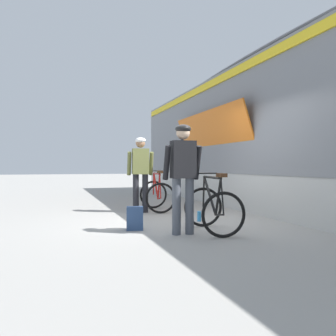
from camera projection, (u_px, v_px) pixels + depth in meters
The scene contains 8 objects.
ground_plane at pixel (189, 222), 6.96m from camera, with size 80.00×80.00×0.00m, color #A09E99.
train_car at pixel (316, 128), 8.25m from camera, with size 3.31×17.98×3.88m.
cyclist_near_in_olive at pixel (140, 168), 8.35m from camera, with size 0.64×0.35×1.76m.
cyclist_far_in_dark at pixel (183, 169), 5.71m from camera, with size 0.62×0.32×1.76m.
bicycle_near_red at pixel (157, 194), 8.69m from camera, with size 0.82×1.14×0.99m.
bicycle_far_black at pixel (213, 208), 5.92m from camera, with size 0.82×1.14×0.99m.
backpack_on_platform at pixel (135, 218), 6.10m from camera, with size 0.28×0.18×0.40m, color navy.
water_bottle_near_the_bikes at pixel (199, 216), 7.05m from camera, with size 0.08×0.08×0.20m, color #338CCC.
Camera 1 is at (-2.53, -6.49, 1.11)m, focal length 38.18 mm.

